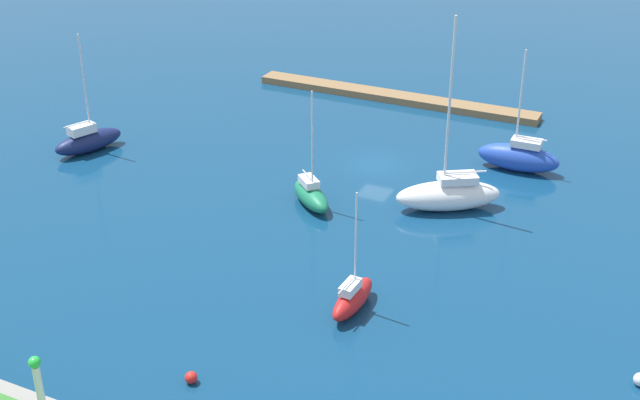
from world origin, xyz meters
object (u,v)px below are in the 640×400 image
(sailboat_blue_outer_mooring, at_px, (519,157))
(sailboat_navy_inner_mooring, at_px, (88,140))
(mooring_buoy_white, at_px, (640,380))
(sailboat_green_off_beacon, at_px, (311,195))
(sailboat_red_west_end, at_px, (353,298))
(harbor_beacon, at_px, (39,385))
(mooring_buoy_red, at_px, (191,378))
(pier_dock, at_px, (394,97))
(sailboat_white_far_north, at_px, (449,194))

(sailboat_blue_outer_mooring, relative_size, sailboat_navy_inner_mooring, 0.99)
(mooring_buoy_white, bearing_deg, sailboat_green_off_beacon, -24.39)
(mooring_buoy_white, bearing_deg, sailboat_blue_outer_mooring, -62.70)
(sailboat_red_west_end, height_order, sailboat_blue_outer_mooring, sailboat_blue_outer_mooring)
(harbor_beacon, xyz_separation_m, sailboat_green_off_beacon, (-0.37, -27.05, -2.34))
(sailboat_red_west_end, xyz_separation_m, mooring_buoy_white, (-15.95, -0.12, -0.49))
(mooring_buoy_white, relative_size, mooring_buoy_red, 1.08)
(pier_dock, distance_m, sailboat_white_far_north, 22.86)
(sailboat_red_west_end, relative_size, mooring_buoy_white, 10.53)
(sailboat_blue_outer_mooring, distance_m, sailboat_white_far_north, 9.26)
(sailboat_green_off_beacon, distance_m, sailboat_white_far_north, 9.85)
(sailboat_navy_inner_mooring, distance_m, mooring_buoy_red, 32.45)
(sailboat_navy_inner_mooring, xyz_separation_m, sailboat_white_far_north, (-30.03, -2.84, 0.20))
(mooring_buoy_red, bearing_deg, sailboat_blue_outer_mooring, -104.59)
(sailboat_red_west_end, distance_m, sailboat_blue_outer_mooring, 23.86)
(sailboat_red_west_end, height_order, mooring_buoy_white, sailboat_red_west_end)
(sailboat_white_far_north, height_order, mooring_buoy_red, sailboat_white_far_north)
(harbor_beacon, distance_m, sailboat_white_far_north, 32.24)
(sailboat_red_west_end, bearing_deg, sailboat_navy_inner_mooring, 69.81)
(pier_dock, relative_size, sailboat_green_off_beacon, 3.17)
(sailboat_green_off_beacon, bearing_deg, sailboat_navy_inner_mooring, -140.76)
(sailboat_blue_outer_mooring, xyz_separation_m, mooring_buoy_white, (-12.09, 23.42, -0.80))
(mooring_buoy_white, bearing_deg, pier_dock, -52.05)
(sailboat_navy_inner_mooring, bearing_deg, harbor_beacon, -123.43)
(harbor_beacon, bearing_deg, mooring_buoy_white, -146.60)
(sailboat_navy_inner_mooring, height_order, sailboat_white_far_north, sailboat_white_far_north)
(sailboat_red_west_end, bearing_deg, harbor_beacon, 154.10)
(sailboat_navy_inner_mooring, bearing_deg, pier_dock, -18.96)
(sailboat_white_far_north, bearing_deg, sailboat_navy_inner_mooring, -26.68)
(sailboat_navy_inner_mooring, xyz_separation_m, mooring_buoy_red, (-24.27, 21.53, -0.67))
(sailboat_red_west_end, relative_size, sailboat_navy_inner_mooring, 0.76)
(sailboat_navy_inner_mooring, bearing_deg, sailboat_green_off_beacon, -72.11)
(pier_dock, bearing_deg, sailboat_white_far_north, 120.89)
(sailboat_green_off_beacon, bearing_deg, sailboat_red_west_end, -12.04)
(sailboat_white_far_north, xyz_separation_m, mooring_buoy_red, (5.76, 24.37, -0.87))
(pier_dock, relative_size, sailboat_navy_inner_mooring, 2.83)
(sailboat_white_far_north, relative_size, mooring_buoy_white, 19.71)
(pier_dock, height_order, harbor_beacon, harbor_beacon)
(harbor_beacon, height_order, sailboat_white_far_north, sailboat_white_far_north)
(harbor_beacon, relative_size, sailboat_white_far_north, 0.27)
(mooring_buoy_red, bearing_deg, sailboat_red_west_end, -116.36)
(pier_dock, bearing_deg, sailboat_blue_outer_mooring, 143.50)
(harbor_beacon, distance_m, sailboat_red_west_end, 18.28)
(sailboat_white_far_north, relative_size, mooring_buoy_red, 21.36)
(harbor_beacon, distance_m, sailboat_blue_outer_mooring, 41.49)
(sailboat_blue_outer_mooring, bearing_deg, mooring_buoy_white, 115.99)
(harbor_beacon, bearing_deg, mooring_buoy_red, -120.36)
(sailboat_green_off_beacon, xyz_separation_m, mooring_buoy_white, (-24.09, 10.92, -0.48))
(sailboat_red_west_end, height_order, sailboat_green_off_beacon, sailboat_green_off_beacon)
(sailboat_white_far_north, bearing_deg, harbor_beacon, 40.75)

